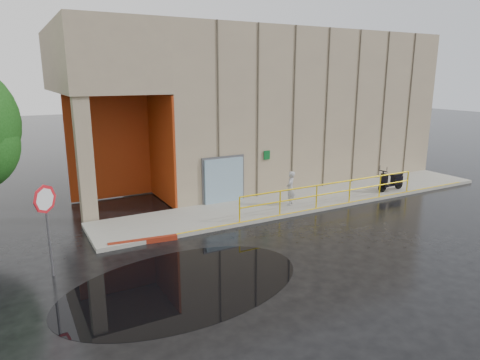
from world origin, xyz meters
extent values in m
plane|color=black|center=(0.00, 0.00, 0.00)|extent=(120.00, 120.00, 0.00)
cube|color=gray|center=(4.00, 4.50, 0.07)|extent=(20.00, 3.00, 0.15)
cube|color=gray|center=(6.00, 11.00, 4.00)|extent=(16.00, 10.00, 8.00)
cube|color=gray|center=(-4.00, 11.00, 6.50)|extent=(4.00, 10.00, 3.00)
cube|color=gray|center=(-5.60, 6.40, 2.50)|extent=(0.60, 0.60, 5.00)
cube|color=#962F0D|center=(-4.00, 9.50, 2.50)|extent=(3.80, 0.15, 4.90)
cube|color=#962F0D|center=(-2.05, 7.75, 2.50)|extent=(0.10, 3.50, 4.90)
cube|color=#97B7CE|center=(0.20, 5.88, 1.15)|extent=(1.90, 0.10, 2.00)
cube|color=slate|center=(0.20, 5.96, 1.15)|extent=(2.10, 0.06, 2.20)
cube|color=#0C5622|center=(2.50, 5.94, 2.10)|extent=(0.32, 0.04, 0.42)
cylinder|color=yellow|center=(4.25, 3.15, 1.15)|extent=(9.50, 0.06, 0.06)
cylinder|color=yellow|center=(4.25, 3.15, 0.70)|extent=(9.50, 0.06, 0.06)
imported|color=#A5A4A9|center=(2.59, 4.09, 0.90)|extent=(0.65, 0.63, 1.51)
cylinder|color=black|center=(7.79, 3.62, 0.39)|extent=(0.49, 0.11, 0.49)
cylinder|color=black|center=(9.00, 3.66, 0.39)|extent=(0.49, 0.11, 0.49)
cylinder|color=slate|center=(-7.43, 1.96, 1.21)|extent=(0.08, 0.08, 2.42)
cylinder|color=red|center=(-7.43, 1.93, 2.36)|extent=(0.65, 0.59, 0.84)
cylinder|color=white|center=(-7.43, 1.90, 2.36)|extent=(0.49, 0.45, 0.66)
cube|color=maroon|center=(-4.39, 3.10, 0.09)|extent=(2.40, 0.47, 0.18)
cube|color=black|center=(-4.24, -0.41, 0.00)|extent=(7.68, 5.23, 0.01)
camera|label=1|loc=(-8.18, -10.84, 5.74)|focal=32.00mm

